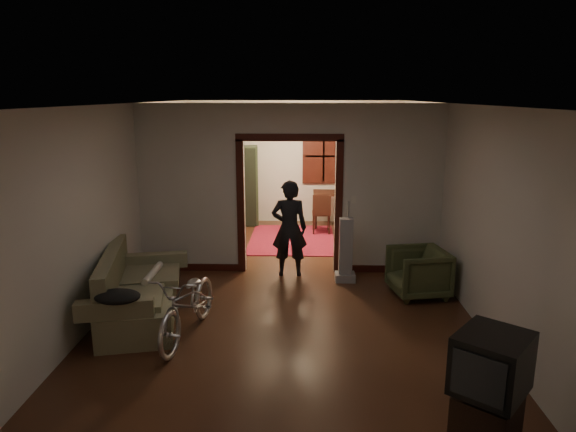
{
  "coord_description": "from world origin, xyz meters",
  "views": [
    {
      "loc": [
        0.2,
        -7.59,
        2.93
      ],
      "look_at": [
        0.0,
        -0.3,
        1.2
      ],
      "focal_mm": 32.0,
      "sensor_mm": 36.0,
      "label": 1
    }
  ],
  "objects_px": {
    "bicycle": "(189,303)",
    "person": "(289,228)",
    "sofa": "(139,286)",
    "armchair": "(418,272)",
    "locker": "(238,186)",
    "desk": "(337,210)"
  },
  "relations": [
    {
      "from": "person",
      "to": "locker",
      "type": "xyz_separation_m",
      "value": [
        -1.25,
        3.38,
        0.1
      ]
    },
    {
      "from": "armchair",
      "to": "desk",
      "type": "bearing_deg",
      "value": -177.34
    },
    {
      "from": "bicycle",
      "to": "locker",
      "type": "bearing_deg",
      "value": 99.94
    },
    {
      "from": "sofa",
      "to": "person",
      "type": "xyz_separation_m",
      "value": [
        1.95,
        1.76,
        0.35
      ]
    },
    {
      "from": "person",
      "to": "bicycle",
      "type": "bearing_deg",
      "value": 60.27
    },
    {
      "from": "armchair",
      "to": "person",
      "type": "height_order",
      "value": "person"
    },
    {
      "from": "person",
      "to": "locker",
      "type": "relative_size",
      "value": 0.88
    },
    {
      "from": "sofa",
      "to": "armchair",
      "type": "height_order",
      "value": "sofa"
    },
    {
      "from": "armchair",
      "to": "person",
      "type": "distance_m",
      "value": 2.16
    },
    {
      "from": "locker",
      "to": "bicycle",
      "type": "bearing_deg",
      "value": -95.09
    },
    {
      "from": "person",
      "to": "desk",
      "type": "xyz_separation_m",
      "value": [
        1.0,
        3.21,
        -0.4
      ]
    },
    {
      "from": "locker",
      "to": "desk",
      "type": "bearing_deg",
      "value": -10.1
    },
    {
      "from": "armchair",
      "to": "person",
      "type": "relative_size",
      "value": 0.49
    },
    {
      "from": "locker",
      "to": "armchair",
      "type": "bearing_deg",
      "value": -58.79
    },
    {
      "from": "bicycle",
      "to": "locker",
      "type": "height_order",
      "value": "locker"
    },
    {
      "from": "person",
      "to": "desk",
      "type": "distance_m",
      "value": 3.39
    },
    {
      "from": "bicycle",
      "to": "person",
      "type": "distance_m",
      "value": 2.59
    },
    {
      "from": "locker",
      "to": "sofa",
      "type": "bearing_deg",
      "value": -103.58
    },
    {
      "from": "bicycle",
      "to": "armchair",
      "type": "relative_size",
      "value": 2.1
    },
    {
      "from": "sofa",
      "to": "armchair",
      "type": "xyz_separation_m",
      "value": [
        3.89,
        0.91,
        -0.09
      ]
    },
    {
      "from": "person",
      "to": "desk",
      "type": "height_order",
      "value": "person"
    },
    {
      "from": "sofa",
      "to": "bicycle",
      "type": "height_order",
      "value": "sofa"
    }
  ]
}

